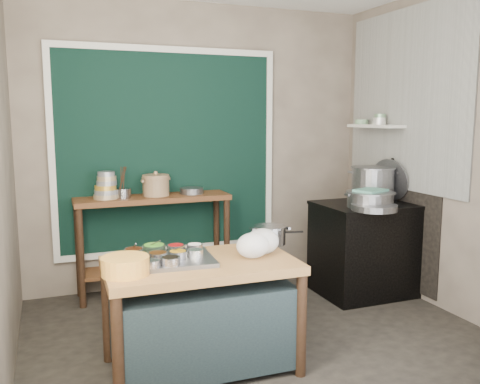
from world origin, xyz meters
name	(u,v)px	position (x,y,z in m)	size (l,w,h in m)	color
floor	(259,337)	(0.00, 0.00, -0.01)	(3.50, 3.00, 0.02)	#2E2923
back_wall	(201,146)	(0.00, 1.51, 1.40)	(3.50, 0.02, 2.80)	gray
right_wall	(447,151)	(1.76, 0.00, 1.40)	(0.02, 3.00, 2.80)	gray
curtain_panel	(168,152)	(-0.35, 1.47, 1.35)	(2.10, 0.02, 1.90)	black
curtain_frame	(168,152)	(-0.35, 1.46, 1.35)	(2.22, 0.03, 2.02)	beige
tile_panel	(405,100)	(1.74, 0.55, 1.85)	(0.02, 1.70, 1.70)	#B2B2AA
soot_patch	(394,217)	(1.74, 0.65, 0.70)	(0.01, 1.30, 1.30)	black
wall_shelf	(376,126)	(1.63, 0.85, 1.60)	(0.22, 0.70, 0.03)	beige
prep_table	(201,315)	(-0.56, -0.33, 0.38)	(1.25, 0.72, 0.75)	olive
back_counter	(154,245)	(-0.55, 1.28, 0.47)	(1.45, 0.40, 0.95)	brown
stove_block	(366,250)	(1.35, 0.55, 0.42)	(0.90, 0.68, 0.85)	black
stove_top	(367,205)	(1.35, 0.55, 0.86)	(0.92, 0.69, 0.03)	black
condiment_tray	(165,260)	(-0.79, -0.27, 0.76)	(0.63, 0.45, 0.03)	gray
condiment_bowls	(161,254)	(-0.81, -0.26, 0.80)	(0.56, 0.44, 0.06)	gray
yellow_basin	(125,266)	(-1.07, -0.44, 0.81)	(0.29, 0.29, 0.11)	gold
saucepan	(270,235)	(0.06, -0.07, 0.82)	(0.25, 0.25, 0.14)	gray
plastic_bag_a	(253,245)	(-0.21, -0.38, 0.84)	(0.23, 0.19, 0.17)	white
plastic_bag_b	(262,241)	(-0.11, -0.31, 0.84)	(0.24, 0.20, 0.18)	white
bowl_stack	(106,187)	(-0.98, 1.27, 1.06)	(0.22, 0.22, 0.25)	tan
utensil_cup	(123,193)	(-0.83, 1.25, 0.99)	(0.15, 0.15, 0.09)	gray
ceramic_crock	(156,186)	(-0.52, 1.28, 1.04)	(0.27, 0.27, 0.18)	#8A684B
wide_bowl	(192,191)	(-0.17, 1.29, 0.98)	(0.23, 0.23, 0.06)	gray
stock_pot	(373,184)	(1.45, 0.62, 1.05)	(0.43, 0.43, 0.34)	gray
pot_lid	(390,180)	(1.65, 0.61, 1.08)	(0.42, 0.42, 0.02)	gray
steamer	(370,199)	(1.24, 0.36, 0.95)	(0.45, 0.45, 0.14)	gray
green_cloth	(371,190)	(1.24, 0.36, 1.03)	(0.27, 0.21, 0.02)	#4F907D
shallow_pan	(374,207)	(1.19, 0.22, 0.91)	(0.40, 0.40, 0.05)	gray
shelf_bowl_stack	(379,120)	(1.63, 0.80, 1.66)	(0.13, 0.13, 0.11)	silver
shelf_bowl_green	(362,122)	(1.63, 1.10, 1.64)	(0.14, 0.14, 0.05)	gray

